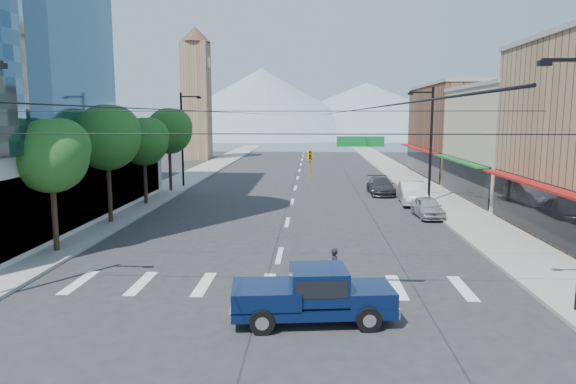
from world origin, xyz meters
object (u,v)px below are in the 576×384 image
parked_car_mid (412,193)px  parked_car_far (381,186)px  pickup_truck (312,294)px  parked_car_near (428,207)px  pedestrian (335,267)px

parked_car_mid → parked_car_far: 5.19m
pickup_truck → parked_car_far: size_ratio=1.10×
parked_car_far → parked_car_near: bearing=-81.2°
parked_car_near → pickup_truck: bearing=-116.2°
pickup_truck → parked_car_near: pickup_truck is taller
pickup_truck → parked_car_near: size_ratio=1.38×
pedestrian → parked_car_mid: parked_car_mid is taller
parked_car_mid → parked_car_far: size_ratio=1.03×
pedestrian → parked_car_mid: size_ratio=0.30×
pickup_truck → parked_car_near: bearing=60.4°
pedestrian → parked_car_far: pedestrian is taller
parked_car_near → parked_car_far: (-1.80, 10.30, 0.05)m
pedestrian → pickup_truck: bearing=150.6°
pedestrian → parked_car_mid: bearing=-34.2°
pedestrian → parked_car_far: (5.08, 24.83, -0.05)m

